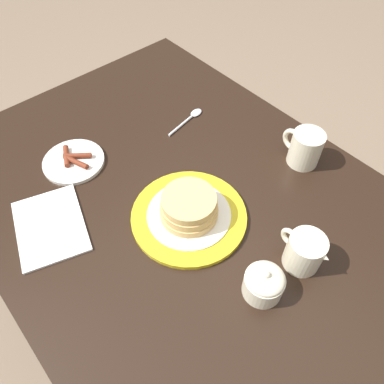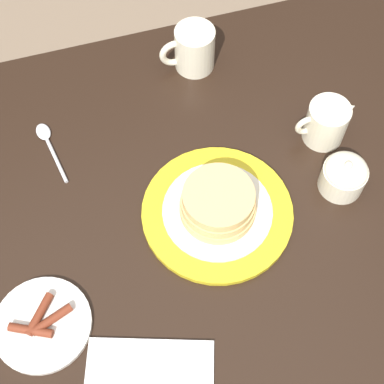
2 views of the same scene
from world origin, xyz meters
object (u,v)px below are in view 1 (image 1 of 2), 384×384
sugar_bowl (264,283)px  coffee_mug (305,147)px  creamer_pitcher (305,252)px  spoon (191,117)px  side_plate_bacon (74,161)px  pancake_plate (189,211)px  napkin (50,226)px

sugar_bowl → coffee_mug: bearing=-63.1°
creamer_pitcher → spoon: creamer_pitcher is taller
spoon → side_plate_bacon: bearing=78.9°
creamer_pitcher → sugar_bowl: bearing=84.2°
pancake_plate → creamer_pitcher: bearing=-157.0°
napkin → spoon: bearing=-81.6°
creamer_pitcher → spoon: bearing=-14.5°
side_plate_bacon → creamer_pitcher: 0.61m
pancake_plate → sugar_bowl: size_ratio=3.32×
pancake_plate → spoon: pancake_plate is taller
pancake_plate → creamer_pitcher: 0.26m
spoon → coffee_mug: bearing=-161.5°
pancake_plate → coffee_mug: bearing=-99.3°
side_plate_bacon → spoon: bearing=-101.1°
sugar_bowl → napkin: bearing=30.4°
pancake_plate → coffee_mug: coffee_mug is taller
sugar_bowl → spoon: 0.55m
side_plate_bacon → pancake_plate: bearing=-161.3°
sugar_bowl → spoon: size_ratio=0.56×
pancake_plate → napkin: 0.32m
creamer_pitcher → sugar_bowl: (0.01, 0.11, -0.01)m
coffee_mug → sugar_bowl: size_ratio=1.40×
side_plate_bacon → coffee_mug: size_ratio=1.41×
creamer_pitcher → spoon: (0.50, -0.13, -0.04)m
sugar_bowl → spoon: bearing=-26.0°
sugar_bowl → napkin: sugar_bowl is taller
coffee_mug → napkin: 0.64m
coffee_mug → creamer_pitcher: bearing=128.3°
pancake_plate → sugar_bowl: (-0.23, 0.01, 0.01)m
pancake_plate → napkin: size_ratio=1.14×
pancake_plate → spoon: (0.26, -0.23, -0.02)m
side_plate_bacon → creamer_pitcher: bearing=-159.4°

